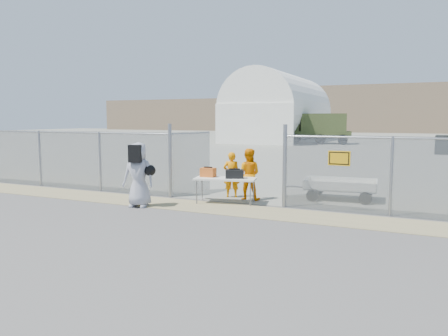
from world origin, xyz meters
The scene contains 14 objects.
ground centered at (0.00, 0.00, 0.00)m, with size 160.00×160.00×0.00m, color #474545.
tarmac_inside centered at (0.00, 42.00, 0.01)m, with size 160.00×80.00×0.01m, color gray.
dirt_strip centered at (0.00, 1.00, 0.01)m, with size 44.00×1.60×0.01m, color #978A5D.
distant_hills centered at (5.00, 78.00, 4.50)m, with size 140.00×6.00×9.00m, color #7F684F, non-canonical shape.
chain_link_fence centered at (0.00, 2.00, 1.10)m, with size 40.00×0.20×2.20m, color gray, non-canonical shape.
quonset_hangar centered at (-10.00, 40.00, 4.00)m, with size 9.00×18.00×8.00m, color white, non-canonical shape.
folding_table centered at (0.13, 1.82, 0.41)m, with size 1.91×0.80×0.81m, color white, non-canonical shape.
orange_bag centered at (-0.48, 1.83, 0.96)m, with size 0.46×0.31×0.29m, color orange.
black_duffel centered at (0.43, 1.85, 0.95)m, with size 0.56×0.33×0.27m, color black.
security_worker_left centered at (-0.11, 2.86, 0.78)m, with size 0.57×0.37×1.55m, color orange.
security_worker_right centered at (0.57, 2.66, 0.85)m, with size 0.83×0.64×1.70m, color orange.
visitor centered at (-2.04, 0.24, 0.98)m, with size 0.96×0.63×1.97m, color #9FA0AA.
utility_trailer centered at (3.33, 3.96, 0.36)m, with size 2.97×1.53×0.72m, color white, non-canonical shape.
military_truck centered at (-4.43, 35.82, 1.59)m, with size 6.68×2.47×3.19m, color #3B4822, non-canonical shape.
Camera 1 is at (5.75, -10.57, 2.67)m, focal length 35.00 mm.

